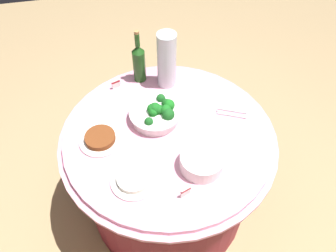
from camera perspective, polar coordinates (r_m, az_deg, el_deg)
ground_plane at (r=2.38m, az=0.00°, el=-12.54°), size 6.00×6.00×0.00m
buffet_table at (r=2.05m, az=0.00°, el=-7.58°), size 1.16×1.16×0.74m
broccoli_bowl at (r=1.79m, az=-1.91°, el=2.23°), size 0.28×0.28×0.11m
plate_stack at (r=1.61m, az=5.76°, el=-6.03°), size 0.21×0.21×0.08m
wine_bottle at (r=1.98m, az=-4.98°, el=10.83°), size 0.07×0.07×0.34m
decorative_fruit_vase at (r=1.94m, az=-0.22°, el=10.66°), size 0.11×0.11×0.34m
serving_tongs at (r=1.88m, az=10.58°, el=2.19°), size 0.16×0.11×0.01m
food_plate_stir_fry at (r=1.75m, az=-11.46°, el=-2.15°), size 0.22×0.22×0.04m
food_plate_rice at (r=1.58m, az=-5.86°, el=-9.01°), size 0.22×0.22×0.04m
label_placard_front at (r=2.00m, az=-8.88°, el=7.13°), size 0.05×0.03×0.05m
label_placard_mid at (r=1.52m, az=2.87°, el=-11.13°), size 0.05×0.02×0.05m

